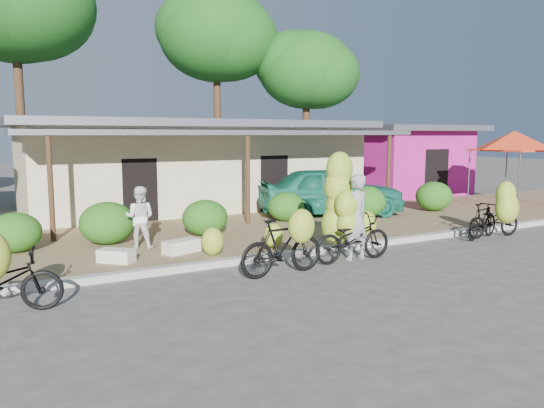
{
  "coord_description": "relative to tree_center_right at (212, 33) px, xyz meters",
  "views": [
    {
      "loc": [
        -7.2,
        -8.35,
        2.84
      ],
      "look_at": [
        -1.12,
        2.56,
        1.2
      ],
      "focal_mm": 35.0,
      "sensor_mm": 36.0,
      "label": 1
    }
  ],
  "objects": [
    {
      "name": "sack_near",
      "position": [
        -6.49,
        -13.42,
        -7.51
      ],
      "size": [
        0.93,
        0.64,
        0.3
      ],
      "primitive_type": "cube",
      "rotation": [
        0.0,
        0.0,
        0.31
      ],
      "color": "silver",
      "rests_on": "sidewalk"
    },
    {
      "name": "bike_center",
      "position": [
        -3.23,
        -15.36,
        -6.84
      ],
      "size": [
        2.02,
        1.23,
        2.46
      ],
      "rotation": [
        0.0,
        0.0,
        1.56
      ],
      "color": "black",
      "rests_on": "ground"
    },
    {
      "name": "hedge_3",
      "position": [
        -2.06,
        -10.7,
        -7.19
      ],
      "size": [
        1.18,
        1.06,
        0.92
      ],
      "primitive_type": "ellipsoid",
      "color": "#264F12",
      "rests_on": "sidewalk"
    },
    {
      "name": "hedge_1",
      "position": [
        -7.77,
        -11.59,
        -7.12
      ],
      "size": [
        1.37,
        1.23,
        1.07
      ],
      "primitive_type": "ellipsoid",
      "color": "#264F12",
      "rests_on": "sidewalk"
    },
    {
      "name": "shop_pink",
      "position": [
        7.19,
        -5.62,
        -6.1
      ],
      "size": [
        6.0,
        6.0,
        3.25
      ],
      "color": "#BB1C87",
      "rests_on": "ground"
    },
    {
      "name": "tree_near_right",
      "position": [
        4.0,
        -2.0,
        -1.66
      ],
      "size": [
        4.92,
        4.78,
        7.95
      ],
      "color": "#432B1B",
      "rests_on": "ground"
    },
    {
      "name": "curb",
      "position": [
        -3.31,
        -14.61,
        -7.7
      ],
      "size": [
        60.0,
        0.25,
        0.15
      ],
      "primitive_type": "cube",
      "color": "#A8A399",
      "rests_on": "ground"
    },
    {
      "name": "sidewalk",
      "position": [
        -3.31,
        -11.61,
        -7.72
      ],
      "size": [
        60.0,
        6.0,
        0.12
      ],
      "primitive_type": "cube",
      "color": "#8B6C4B",
      "rests_on": "ground"
    },
    {
      "name": "hedge_2",
      "position": [
        -5.21,
        -11.71,
        -7.17
      ],
      "size": [
        1.25,
        1.13,
        0.98
      ],
      "primitive_type": "ellipsoid",
      "color": "#264F12",
      "rests_on": "sidewalk"
    },
    {
      "name": "hedge_4",
      "position": [
        0.68,
        -11.32,
        -7.14
      ],
      "size": [
        1.33,
        1.19,
        1.03
      ],
      "primitive_type": "ellipsoid",
      "color": "#264F12",
      "rests_on": "sidewalk"
    },
    {
      "name": "hedge_5",
      "position": [
        3.71,
        -11.35,
        -7.13
      ],
      "size": [
        1.35,
        1.21,
        1.05
      ],
      "primitive_type": "ellipsoid",
      "color": "#264F12",
      "rests_on": "sidewalk"
    },
    {
      "name": "hedge_0",
      "position": [
        -9.85,
        -11.51,
        -7.19
      ],
      "size": [
        1.2,
        1.08,
        0.93
      ],
      "primitive_type": "ellipsoid",
      "color": "#264F12",
      "rests_on": "sidewalk"
    },
    {
      "name": "shop_main",
      "position": [
        -3.31,
        -5.68,
        -6.05
      ],
      "size": [
        13.0,
        8.5,
        3.35
      ],
      "color": "beige",
      "rests_on": "ground"
    },
    {
      "name": "bystander",
      "position": [
        -7.17,
        -12.41,
        -6.91
      ],
      "size": [
        0.92,
        0.86,
        1.49
      ],
      "primitive_type": "imported",
      "rotation": [
        0.0,
        0.0,
        2.59
      ],
      "color": "white",
      "rests_on": "sidewalk"
    },
    {
      "name": "loose_banana_c",
      "position": [
        -1.54,
        -14.03,
        -7.3
      ],
      "size": [
        0.57,
        0.48,
        0.71
      ],
      "primitive_type": "ellipsoid",
      "color": "#B2C731",
      "rests_on": "sidewalk"
    },
    {
      "name": "loose_banana_b",
      "position": [
        -4.37,
        -14.0,
        -7.36
      ],
      "size": [
        0.48,
        0.41,
        0.6
      ],
      "primitive_type": "ellipsoid",
      "color": "#B2C731",
      "rests_on": "sidewalk"
    },
    {
      "name": "tree_center_right",
      "position": [
        0.0,
        0.0,
        0.0
      ],
      "size": [
        5.74,
        5.66,
        9.94
      ],
      "color": "#432B1B",
      "rests_on": "ground"
    },
    {
      "name": "teal_van",
      "position": [
        -0.12,
        -10.41,
        -6.83
      ],
      "size": [
        5.23,
        3.38,
        1.66
      ],
      "primitive_type": "imported",
      "rotation": [
        0.0,
        0.0,
        1.25
      ],
      "color": "#176951",
      "rests_on": "sidewalk"
    },
    {
      "name": "vendor",
      "position": [
        -3.07,
        -15.51,
        -6.79
      ],
      "size": [
        0.78,
        0.57,
        1.97
      ],
      "primitive_type": "imported",
      "rotation": [
        0.0,
        0.0,
        3.29
      ],
      "color": "gray",
      "rests_on": "ground"
    },
    {
      "name": "red_canopy",
      "position": [
        7.39,
        -11.74,
        -5.16
      ],
      "size": [
        3.5,
        3.5,
        2.86
      ],
      "color": "#59595E",
      "rests_on": "sidewalk"
    },
    {
      "name": "loose_banana_a",
      "position": [
        -5.96,
        -14.02,
        -7.34
      ],
      "size": [
        0.51,
        0.43,
        0.64
      ],
      "primitive_type": "ellipsoid",
      "color": "#B2C731",
      "rests_on": "sidewalk"
    },
    {
      "name": "ground",
      "position": [
        -3.31,
        -16.61,
        -7.78
      ],
      "size": [
        100.0,
        100.0,
        0.0
      ],
      "primitive_type": "plane",
      "color": "#444240",
      "rests_on": "ground"
    },
    {
      "name": "bike_far_right",
      "position": [
        1.91,
        -15.28,
        -7.3
      ],
      "size": [
        1.87,
        0.8,
        0.96
      ],
      "rotation": [
        0.0,
        0.0,
        1.48
      ],
      "color": "black",
      "rests_on": "ground"
    },
    {
      "name": "sack_far",
      "position": [
        -8.02,
        -13.62,
        -7.52
      ],
      "size": [
        0.8,
        0.79,
        0.28
      ],
      "primitive_type": "cube",
      "rotation": [
        0.0,
        0.0,
        -0.77
      ],
      "color": "silver",
      "rests_on": "sidewalk"
    },
    {
      "name": "bike_right",
      "position": [
        1.54,
        -15.5,
        -7.06
      ],
      "size": [
        1.72,
        1.34,
        1.63
      ],
      "rotation": [
        0.0,
        0.0,
        1.83
      ],
      "color": "black",
      "rests_on": "ground"
    },
    {
      "name": "bike_left",
      "position": [
        -5.21,
        -15.95,
        -7.13
      ],
      "size": [
        1.97,
        1.21,
        1.44
      ],
      "rotation": [
        0.0,
        0.0,
        1.63
      ],
      "color": "black",
      "rests_on": "ground"
    }
  ]
}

